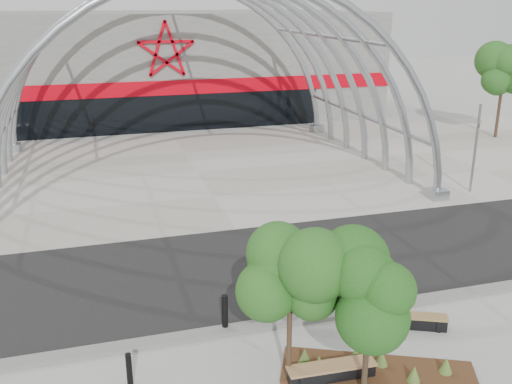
{
  "coord_description": "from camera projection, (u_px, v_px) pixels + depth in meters",
  "views": [
    {
      "loc": [
        -5.18,
        -13.84,
        8.87
      ],
      "look_at": [
        0.0,
        4.0,
        2.6
      ],
      "focal_mm": 40.0,
      "sensor_mm": 36.0,
      "label": 1
    }
  ],
  "objects": [
    {
      "name": "planting_bed",
      "position": [
        375.0,
        369.0,
        14.23
      ],
      "size": [
        4.96,
        3.3,
        0.51
      ],
      "color": "#3A2213",
      "rests_on": "ground"
    },
    {
      "name": "arena_building",
      "position": [
        154.0,
        64.0,
        45.96
      ],
      "size": [
        34.0,
        15.24,
        8.0
      ],
      "color": "slate",
      "rests_on": "ground"
    },
    {
      "name": "bollard_4",
      "position": [
        396.0,
        285.0,
        17.54
      ],
      "size": [
        0.17,
        0.17,
        1.08
      ],
      "primitive_type": "cylinder",
      "color": "black",
      "rests_on": "ground"
    },
    {
      "name": "ground",
      "position": [
        294.0,
        317.0,
        16.8
      ],
      "size": [
        140.0,
        140.0,
        0.0
      ],
      "primitive_type": "plane",
      "color": "#9B9C96",
      "rests_on": "ground"
    },
    {
      "name": "forecourt",
      "position": [
        197.0,
        172.0,
        30.9
      ],
      "size": [
        60.0,
        17.0,
        0.04
      ],
      "primitive_type": "cube",
      "color": "#A39F92",
      "rests_on": "ground"
    },
    {
      "name": "signal_pole",
      "position": [
        475.0,
        147.0,
        27.03
      ],
      "size": [
        0.15,
        0.61,
        4.31
      ],
      "color": "slate",
      "rests_on": "ground"
    },
    {
      "name": "bg_tree_1",
      "position": [
        504.0,
        74.0,
        37.37
      ],
      "size": [
        2.7,
        2.7,
        5.91
      ],
      "color": "black",
      "rests_on": "ground"
    },
    {
      "name": "street_tree_0",
      "position": [
        291.0,
        278.0,
        13.09
      ],
      "size": [
        1.71,
        1.71,
        3.91
      ],
      "color": "#332316",
      "rests_on": "ground"
    },
    {
      "name": "vault_canopy",
      "position": [
        197.0,
        172.0,
        30.9
      ],
      "size": [
        20.8,
        15.8,
        20.36
      ],
      "color": "#989EA3",
      "rests_on": "ground"
    },
    {
      "name": "bollard_1",
      "position": [
        225.0,
        313.0,
        15.97
      ],
      "size": [
        0.17,
        0.17,
        1.09
      ],
      "primitive_type": "cylinder",
      "color": "black",
      "rests_on": "ground"
    },
    {
      "name": "bollard_2",
      "position": [
        298.0,
        288.0,
        17.31
      ],
      "size": [
        0.18,
        0.18,
        1.13
      ],
      "primitive_type": "cylinder",
      "color": "black",
      "rests_on": "ground"
    },
    {
      "name": "bollard_3",
      "position": [
        333.0,
        288.0,
        17.38
      ],
      "size": [
        0.17,
        0.17,
        1.05
      ],
      "primitive_type": "cylinder",
      "color": "black",
      "rests_on": "ground"
    },
    {
      "name": "bench_1",
      "position": [
        412.0,
        321.0,
        16.22
      ],
      "size": [
        1.93,
        1.17,
        0.4
      ],
      "color": "black",
      "rests_on": "ground"
    },
    {
      "name": "bench_0",
      "position": [
        331.0,
        373.0,
        13.91
      ],
      "size": [
        2.23,
        0.58,
        0.46
      ],
      "color": "black",
      "rests_on": "ground"
    },
    {
      "name": "bollard_0",
      "position": [
        129.0,
        370.0,
        13.65
      ],
      "size": [
        0.14,
        0.14,
        0.91
      ],
      "primitive_type": "cylinder",
      "color": "black",
      "rests_on": "ground"
    },
    {
      "name": "street_tree_1",
      "position": [
        371.0,
        284.0,
        12.6
      ],
      "size": [
        1.71,
        1.71,
        4.04
      ],
      "color": "black",
      "rests_on": "ground"
    },
    {
      "name": "road",
      "position": [
        260.0,
        266.0,
        19.98
      ],
      "size": [
        140.0,
        7.0,
        0.02
      ],
      "primitive_type": "cube",
      "color": "black",
      "rests_on": "ground"
    },
    {
      "name": "kerb",
      "position": [
        297.0,
        320.0,
        16.55
      ],
      "size": [
        60.0,
        0.5,
        0.12
      ],
      "primitive_type": "cube",
      "color": "slate",
      "rests_on": "ground"
    }
  ]
}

